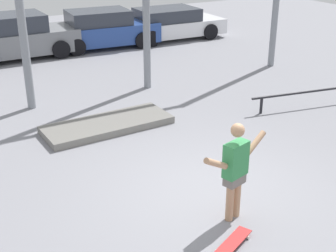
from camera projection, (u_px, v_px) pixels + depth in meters
name	position (u px, v px, depth m)	size (l,w,h in m)	color
ground_plane	(210.00, 191.00, 8.04)	(36.00, 36.00, 0.00)	gray
skateboarder	(235.00, 168.00, 6.98)	(1.38, 0.46, 1.60)	tan
skateboard	(233.00, 242.00, 6.65)	(0.81, 0.52, 0.08)	red
manual_pad	(108.00, 125.00, 10.52)	(2.88, 1.11, 0.16)	slate
grind_rail	(305.00, 94.00, 11.61)	(2.91, 0.58, 0.43)	black
parked_car_grey	(15.00, 37.00, 15.90)	(4.04, 2.00, 1.48)	slate
parked_car_blue	(102.00, 29.00, 17.31)	(4.10, 2.08, 1.37)	#284793
parked_car_white	(170.00, 24.00, 18.64)	(4.28, 2.07, 1.21)	white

